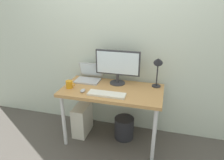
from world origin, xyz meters
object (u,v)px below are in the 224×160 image
keyboard (107,94)px  mouse (83,91)px  monitor (118,65)px  computer_tower (82,119)px  desk_lamp (158,65)px  laptop (89,76)px  wastebasket (124,128)px  coffee_mug (69,84)px  desk (112,94)px

keyboard → mouse: mouse is taller
monitor → mouse: monitor is taller
computer_tower → desk_lamp: bearing=9.0°
keyboard → mouse: (-0.30, 0.01, 0.01)m
monitor → computer_tower: 0.93m
laptop → wastebasket: bearing=-14.1°
laptop → coffee_mug: size_ratio=2.68×
desk → desk_lamp: desk_lamp is taller
computer_tower → wastebasket: (0.59, 0.04, -0.06)m
laptop → mouse: bearing=-80.3°
desk_lamp → mouse: 0.95m
desk_lamp → computer_tower: desk_lamp is taller
laptop → wastebasket: (0.53, -0.13, -0.65)m
keyboard → wastebasket: keyboard is taller
keyboard → wastebasket: (0.17, 0.26, -0.61)m
desk → computer_tower: bearing=175.3°
monitor → desk_lamp: bearing=0.1°
coffee_mug → wastebasket: 0.95m
desk → wastebasket: size_ratio=4.14×
laptop → mouse: 0.39m
keyboard → coffee_mug: bearing=171.6°
desk → coffee_mug: coffee_mug is taller
desk → coffee_mug: bearing=-168.5°
desk_lamp → wastebasket: 0.97m
desk → laptop: laptop is taller
desk → keyboard: bearing=-94.9°
desk_lamp → mouse: desk_lamp is taller
laptop → coffee_mug: (-0.14, -0.31, -0.01)m
desk → mouse: 0.37m
laptop → keyboard: (0.36, -0.39, -0.04)m
laptop → wastebasket: size_ratio=1.07×
mouse → coffee_mug: bearing=162.6°
mouse → wastebasket: (0.47, 0.25, -0.61)m
coffee_mug → computer_tower: coffee_mug is taller
monitor → wastebasket: (0.13, -0.11, -0.85)m
monitor → computer_tower: bearing=-161.8°
keyboard → computer_tower: (-0.42, 0.22, -0.55)m
laptop → keyboard: laptop is taller
monitor → desk: bearing=-96.8°
desk_lamp → computer_tower: 1.28m
wastebasket → mouse: bearing=-152.2°
desk_lamp → coffee_mug: desk_lamp is taller
desk_lamp → computer_tower: bearing=-171.0°
desk → mouse: mouse is taller
monitor → mouse: 0.55m
wastebasket → desk_lamp: bearing=16.9°
desk → desk_lamp: size_ratio=2.97×
computer_tower → keyboard: bearing=-27.0°
coffee_mug → computer_tower: bearing=60.7°
mouse → coffee_mug: 0.22m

